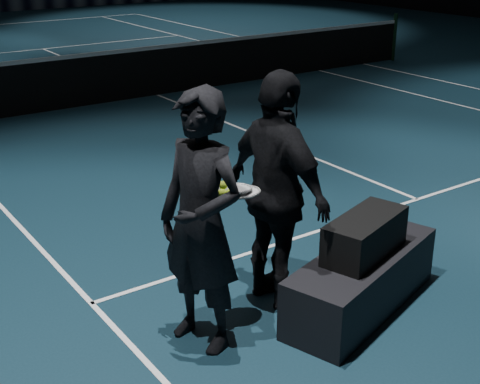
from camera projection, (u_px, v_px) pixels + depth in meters
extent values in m
plane|color=#0D232F|center=(159.00, 96.00, 12.78)|extent=(36.00, 36.00, 0.00)
cylinder|color=black|center=(394.00, 37.00, 15.97)|extent=(0.10, 0.10, 1.10)
cube|color=black|center=(158.00, 72.00, 12.61)|extent=(12.80, 0.02, 0.86)
cube|color=white|center=(157.00, 47.00, 12.44)|extent=(12.80, 0.03, 0.07)
cube|color=black|center=(362.00, 281.00, 5.57)|extent=(1.76, 1.04, 0.50)
cube|color=black|center=(365.00, 236.00, 5.42)|extent=(0.91, 0.59, 0.33)
cube|color=white|center=(381.00, 244.00, 5.28)|extent=(0.37, 0.12, 0.11)
imported|color=black|center=(201.00, 223.00, 4.85)|extent=(0.67, 0.84, 2.00)
imported|color=black|center=(278.00, 192.00, 5.42)|extent=(0.51, 1.18, 2.00)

